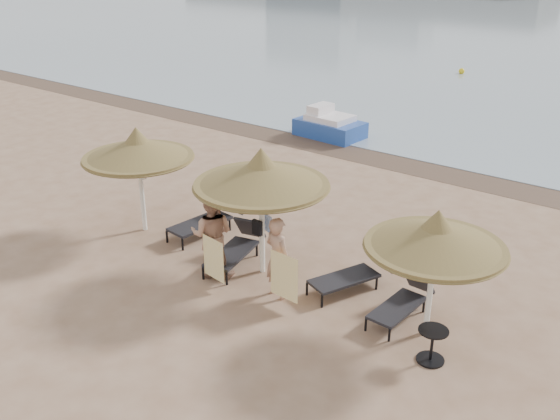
% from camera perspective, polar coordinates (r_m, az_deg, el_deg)
% --- Properties ---
extents(ground, '(160.00, 160.00, 0.00)m').
position_cam_1_polar(ground, '(13.24, -5.21, -7.15)').
color(ground, '#A38066').
rests_on(ground, ground).
extents(wet_sand_strip, '(200.00, 1.60, 0.01)m').
position_cam_1_polar(wet_sand_strip, '(20.48, 12.73, 3.78)').
color(wet_sand_strip, brown).
rests_on(wet_sand_strip, ground).
extents(palapa_left, '(2.69, 2.69, 2.67)m').
position_cam_1_polar(palapa_left, '(15.33, -12.89, 5.45)').
color(palapa_left, white).
rests_on(palapa_left, ground).
extents(palapa_center, '(2.88, 2.88, 2.85)m').
position_cam_1_polar(palapa_center, '(12.88, -1.72, 3.25)').
color(palapa_center, white).
rests_on(palapa_center, ground).
extents(palapa_right, '(2.53, 2.53, 2.51)m').
position_cam_1_polar(palapa_right, '(11.16, 14.09, -2.39)').
color(palapa_right, white).
rests_on(palapa_right, ground).
extents(lounger_far_left, '(0.87, 2.05, 0.89)m').
position_cam_1_polar(lounger_far_left, '(15.53, -6.55, -0.69)').
color(lounger_far_left, black).
rests_on(lounger_far_left, ground).
extents(lounger_near_left, '(1.05, 2.01, 0.86)m').
position_cam_1_polar(lounger_near_left, '(14.10, -3.93, -3.29)').
color(lounger_near_left, black).
rests_on(lounger_near_left, ground).
extents(lounger_near_right, '(1.24, 1.92, 0.82)m').
position_cam_1_polar(lounger_near_right, '(13.11, 6.80, -5.73)').
color(lounger_near_right, black).
rests_on(lounger_near_right, ground).
extents(lounger_far_right, '(0.66, 1.73, 0.76)m').
position_cam_1_polar(lounger_far_right, '(12.39, 11.25, -8.08)').
color(lounger_far_right, black).
rests_on(lounger_far_right, ground).
extents(side_table, '(0.52, 0.52, 0.63)m').
position_cam_1_polar(side_table, '(11.30, 13.71, -12.01)').
color(side_table, black).
rests_on(side_table, ground).
extents(person_left, '(1.22, 1.08, 2.24)m').
position_cam_1_polar(person_left, '(13.27, -6.27, -1.65)').
color(person_left, tan).
rests_on(person_left, ground).
extents(person_right, '(1.03, 0.77, 2.03)m').
position_cam_1_polar(person_right, '(12.46, -0.22, -3.81)').
color(person_right, tan).
rests_on(person_right, ground).
extents(towel_left, '(0.66, 0.12, 0.93)m').
position_cam_1_polar(towel_left, '(13.04, -6.10, -4.46)').
color(towel_left, yellow).
rests_on(towel_left, ground).
extents(towel_right, '(0.70, 0.06, 0.98)m').
position_cam_1_polar(towel_right, '(12.26, 0.38, -6.11)').
color(towel_right, yellow).
rests_on(towel_right, ground).
extents(bag_patterned, '(0.28, 0.19, 0.34)m').
position_cam_1_polar(bag_patterned, '(13.45, -1.18, -1.18)').
color(bag_patterned, silver).
rests_on(bag_patterned, ground).
extents(bag_dark, '(0.24, 0.09, 0.33)m').
position_cam_1_polar(bag_dark, '(13.21, -2.10, -1.62)').
color(bag_dark, black).
rests_on(bag_dark, ground).
extents(pedal_boat, '(2.54, 1.61, 1.14)m').
position_cam_1_polar(pedal_boat, '(23.20, 4.52, 7.71)').
color(pedal_boat, '#2449A2').
rests_on(pedal_boat, ground).
extents(buoy_left, '(0.31, 0.31, 0.31)m').
position_cam_1_polar(buoy_left, '(35.80, 16.27, 12.09)').
color(buoy_left, yellow).
rests_on(buoy_left, ground).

